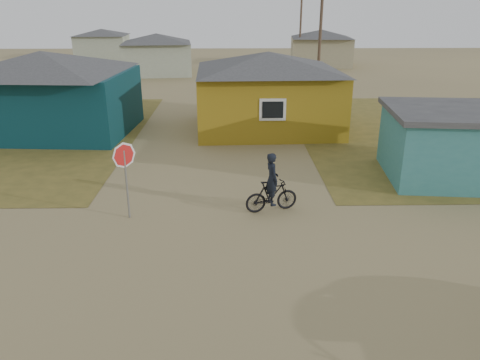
# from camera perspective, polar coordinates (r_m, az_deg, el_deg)

# --- Properties ---
(ground) EXTENTS (120.00, 120.00, 0.00)m
(ground) POSITION_cam_1_polar(r_m,az_deg,el_deg) (11.56, -4.06, -11.41)
(ground) COLOR #948355
(house_teal) EXTENTS (8.93, 7.08, 4.00)m
(house_teal) POSITION_cam_1_polar(r_m,az_deg,el_deg) (25.32, -22.59, 9.93)
(house_teal) COLOR #092E35
(house_teal) RESTS_ON ground
(house_yellow) EXTENTS (7.72, 6.76, 3.90)m
(house_yellow) POSITION_cam_1_polar(r_m,az_deg,el_deg) (24.20, 3.40, 10.90)
(house_yellow) COLOR olive
(house_yellow) RESTS_ON ground
(shed_turquoise) EXTENTS (6.71, 4.93, 2.60)m
(shed_turquoise) POSITION_cam_1_polar(r_m,az_deg,el_deg) (19.16, 26.61, 3.94)
(shed_turquoise) COLOR teal
(shed_turquoise) RESTS_ON ground
(house_pale_west) EXTENTS (7.04, 6.15, 3.60)m
(house_pale_west) POSITION_cam_1_polar(r_m,az_deg,el_deg) (44.47, -10.06, 14.96)
(house_pale_west) COLOR #A0A890
(house_pale_west) RESTS_ON ground
(house_beige_east) EXTENTS (6.95, 6.05, 3.60)m
(house_beige_east) POSITION_cam_1_polar(r_m,az_deg,el_deg) (50.83, 9.84, 15.66)
(house_beige_east) COLOR gray
(house_beige_east) RESTS_ON ground
(house_pale_north) EXTENTS (6.28, 5.81, 3.40)m
(house_pale_north) POSITION_cam_1_polar(r_m,az_deg,el_deg) (57.81, -16.43, 15.63)
(house_pale_north) COLOR #A0A890
(house_pale_north) RESTS_ON ground
(utility_pole_near) EXTENTS (1.40, 0.20, 8.00)m
(utility_pole_near) POSITION_cam_1_polar(r_m,az_deg,el_deg) (32.37, 9.75, 16.95)
(utility_pole_near) COLOR brown
(utility_pole_near) RESTS_ON ground
(utility_pole_far) EXTENTS (1.40, 0.20, 8.00)m
(utility_pole_far) POSITION_cam_1_polar(r_m,az_deg,el_deg) (48.30, 7.40, 18.25)
(utility_pole_far) COLOR brown
(utility_pole_far) RESTS_ON ground
(stop_sign) EXTENTS (0.74, 0.34, 2.39)m
(stop_sign) POSITION_cam_1_polar(r_m,az_deg,el_deg) (14.10, -13.88, 2.04)
(stop_sign) COLOR gray
(stop_sign) RESTS_ON ground
(cyclist) EXTENTS (1.75, 0.90, 1.91)m
(cyclist) POSITION_cam_1_polar(r_m,az_deg,el_deg) (14.55, 3.88, -1.27)
(cyclist) COLOR black
(cyclist) RESTS_ON ground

